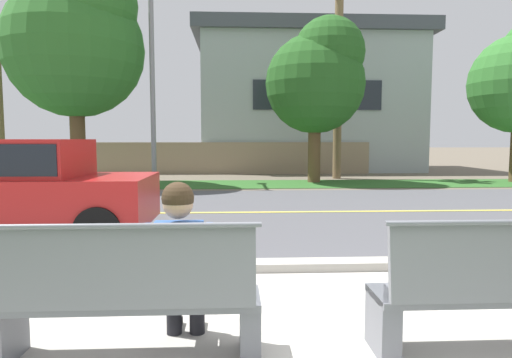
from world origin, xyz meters
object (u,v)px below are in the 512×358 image
object	(u,v)px
bench_left	(126,300)
shade_tree_left	(319,76)
bench_right	(504,293)
car_red_near	(6,185)
streetlamp	(153,63)
shade_tree_far_left	(78,38)
seated_person_blue	(180,260)

from	to	relation	value
bench_left	shade_tree_left	world-z (taller)	shade_tree_left
bench_right	car_red_near	size ratio (longest dim) A/B	0.42
bench_right	car_red_near	xyz separation A→B (m)	(-5.34, 3.89, 0.40)
streetlamp	shade_tree_far_left	bearing A→B (deg)	174.11
seated_person_blue	shade_tree_left	distance (m)	13.33
streetlamp	shade_tree_far_left	xyz separation A→B (m)	(-2.47, 0.25, 0.84)
bench_left	shade_tree_far_left	bearing A→B (deg)	109.56
bench_left	car_red_near	size ratio (longest dim) A/B	0.42
seated_person_blue	streetlamp	distance (m)	12.47
streetlamp	shade_tree_left	size ratio (longest dim) A/B	1.22
shade_tree_far_left	shade_tree_left	xyz separation A→B (m)	(8.04, 0.48, -1.12)
bench_right	streetlamp	xyz separation A→B (m)	(-4.52, 11.98, 3.55)
bench_left	car_red_near	world-z (taller)	car_red_near
bench_right	seated_person_blue	world-z (taller)	seated_person_blue
car_red_near	streetlamp	size ratio (longest dim) A/B	0.61
car_red_near	streetlamp	xyz separation A→B (m)	(0.82, 8.09, 3.16)
bench_right	car_red_near	bearing A→B (deg)	143.93
shade_tree_far_left	shade_tree_left	size ratio (longest dim) A/B	1.30
car_red_near	shade_tree_far_left	world-z (taller)	shade_tree_far_left
seated_person_blue	shade_tree_left	xyz separation A→B (m)	(3.35, 12.54, 3.05)
streetlamp	seated_person_blue	bearing A→B (deg)	-79.31
car_red_near	streetlamp	bearing A→B (deg)	84.21
bench_right	shade_tree_left	xyz separation A→B (m)	(1.06, 12.71, 3.27)
shade_tree_left	shade_tree_far_left	bearing A→B (deg)	-176.60
bench_right	shade_tree_left	distance (m)	13.17
bench_left	car_red_near	bearing A→B (deg)	124.76
shade_tree_far_left	car_red_near	bearing A→B (deg)	-78.84
shade_tree_left	streetlamp	bearing A→B (deg)	-172.52
shade_tree_far_left	bench_right	bearing A→B (deg)	-60.26
streetlamp	shade_tree_left	distance (m)	5.63
car_red_near	shade_tree_left	xyz separation A→B (m)	(6.40, 8.82, 2.87)
streetlamp	shade_tree_left	bearing A→B (deg)	7.48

